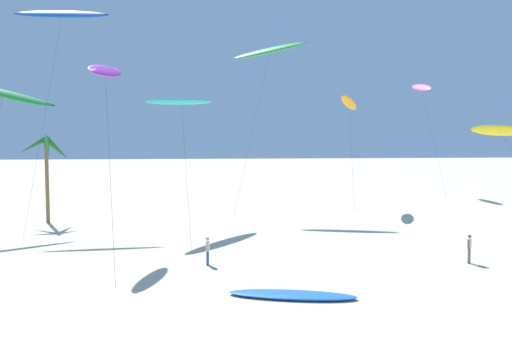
% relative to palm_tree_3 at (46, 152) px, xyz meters
% --- Properties ---
extents(palm_tree_3, '(4.33, 4.38, 7.50)m').
position_rel_palm_tree_3_xyz_m(palm_tree_3, '(0.00, 0.00, 0.00)').
color(palm_tree_3, olive).
rests_on(palm_tree_3, ground).
extents(flying_kite_0, '(5.67, 6.97, 8.58)m').
position_rel_palm_tree_3_xyz_m(flying_kite_0, '(38.58, -2.88, 1.80)').
color(flying_kite_0, yellow).
rests_on(flying_kite_0, ground).
extents(flying_kite_1, '(7.93, 10.17, 18.69)m').
position_rel_palm_tree_3_xyz_m(flying_kite_1, '(1.18, 1.89, 11.91)').
color(flying_kite_1, blue).
rests_on(flying_kite_1, ground).
extents(flying_kite_3, '(3.48, 6.21, 11.72)m').
position_rel_palm_tree_3_xyz_m(flying_kite_3, '(28.19, 7.32, 4.66)').
color(flying_kite_3, orange).
rests_on(flying_kite_3, ground).
extents(flying_kite_4, '(7.32, 11.80, 12.12)m').
position_rel_palm_tree_3_xyz_m(flying_kite_4, '(-2.27, -2.79, 4.66)').
color(flying_kite_4, green).
rests_on(flying_kite_4, ground).
extents(flying_kite_5, '(3.33, 12.69, 12.70)m').
position_rel_palm_tree_3_xyz_m(flying_kite_5, '(7.06, -10.17, 5.71)').
color(flying_kite_5, purple).
rests_on(flying_kite_5, ground).
extents(flying_kite_6, '(5.95, 13.76, 10.76)m').
position_rel_palm_tree_3_xyz_m(flying_kite_6, '(11.64, -2.28, 4.14)').
color(flying_kite_6, '#19B2B7').
rests_on(flying_kite_6, ground).
extents(flying_kite_7, '(7.29, 3.38, 16.88)m').
position_rel_palm_tree_3_xyz_m(flying_kite_7, '(19.80, 5.22, 9.55)').
color(flying_kite_7, green).
rests_on(flying_kite_7, ground).
extents(flying_kite_8, '(1.89, 8.14, 14.38)m').
position_rel_palm_tree_3_xyz_m(flying_kite_8, '(40.77, 19.69, 7.35)').
color(flying_kite_8, '#EA5193').
rests_on(flying_kite_8, ground).
extents(grounded_kite_1, '(6.21, 2.76, 0.24)m').
position_rel_palm_tree_3_xyz_m(grounded_kite_1, '(17.80, -22.36, -5.99)').
color(grounded_kite_1, blue).
rests_on(grounded_kite_1, ground).
extents(person_foreground_walker, '(0.23, 0.51, 1.66)m').
position_rel_palm_tree_3_xyz_m(person_foreground_walker, '(13.79, -15.87, -5.20)').
color(person_foreground_walker, '#284CA3').
rests_on(person_foreground_walker, ground).
extents(person_near_left, '(0.35, 0.42, 1.72)m').
position_rel_palm_tree_3_xyz_m(person_near_left, '(29.21, -16.78, -5.17)').
color(person_near_left, slate).
rests_on(person_near_left, ground).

